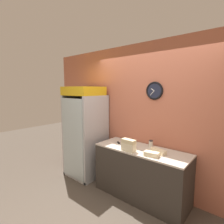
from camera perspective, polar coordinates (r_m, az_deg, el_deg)
wall_back at (r=3.24m, az=12.90°, el=-1.94°), size 5.20×0.09×2.70m
prep_counter at (r=3.23m, az=9.37°, el=-19.06°), size 1.60×0.61×0.87m
beverage_cooler at (r=3.85m, az=-8.17°, el=-4.91°), size 0.73×0.71×1.92m
sandwich_stack_bottom at (r=2.92m, az=5.42°, el=-11.96°), size 0.24×0.12×0.07m
sandwich_stack_middle at (r=2.90m, az=5.43°, el=-10.74°), size 0.24×0.12×0.07m
sandwich_stack_top at (r=2.88m, az=5.45°, el=-9.51°), size 0.24×0.12×0.07m
sandwich_flat_left at (r=2.91m, az=14.93°, el=-12.25°), size 0.27×0.17×0.07m
sandwich_flat_right at (r=2.77m, az=12.81°, el=-13.24°), size 0.23×0.14×0.07m
chefs_knife at (r=3.25m, az=2.52°, el=-10.38°), size 0.31×0.23×0.02m
condiment_jar at (r=3.19m, az=12.57°, el=-10.01°), size 0.07×0.07×0.11m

